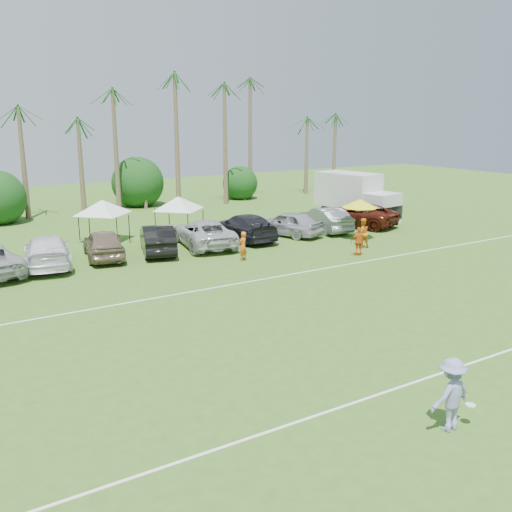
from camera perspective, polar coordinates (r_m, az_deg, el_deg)
ground at (r=16.90m, az=18.63°, el=-15.16°), size 120.00×120.00×0.00m
field_lines at (r=22.25m, az=2.62°, el=-7.14°), size 80.00×12.10×0.01m
palm_tree_4 at (r=47.75m, az=-22.89°, el=12.27°), size 2.40×2.40×8.90m
palm_tree_5 at (r=48.56m, az=-18.21°, el=13.70°), size 2.40×2.40×9.90m
palm_tree_6 at (r=49.69m, az=-13.66°, el=14.98°), size 2.40×2.40×10.90m
palm_tree_7 at (r=51.13m, az=-9.29°, el=16.10°), size 2.40×2.40×11.90m
palm_tree_8 at (r=53.22m, az=-4.07°, el=13.37°), size 2.40×2.40×8.90m
palm_tree_9 at (r=55.72m, az=0.61°, el=14.32°), size 2.40×2.40×9.90m
palm_tree_10 at (r=58.56m, az=4.90°, el=15.10°), size 2.40×2.40×10.90m
palm_tree_11 at (r=61.04m, az=8.06°, el=15.77°), size 2.40×2.40×11.90m
bush_tree_2 at (r=51.66m, az=-11.42°, el=6.79°), size 4.00×4.00×4.00m
bush_tree_3 at (r=55.89m, az=-1.71°, el=7.59°), size 4.00×4.00×4.00m
sideline_player_a at (r=32.00m, az=-1.33°, el=0.99°), size 0.71×0.60×1.66m
sideline_player_b at (r=35.70m, az=10.58°, el=2.27°), size 1.04×0.90×1.84m
sideline_player_c at (r=33.60m, az=10.26°, el=1.43°), size 1.07×0.73×1.69m
box_truck at (r=45.78m, az=10.00°, el=6.08°), size 3.63×7.17×3.53m
canopy_tent_left at (r=37.81m, az=-15.15°, el=5.43°), size 3.91×3.91×3.17m
canopy_tent_right at (r=38.89m, az=-7.80°, el=5.92°), size 3.82×3.82×3.10m
market_umbrella at (r=37.79m, az=10.36°, el=5.21°), size 2.40×2.40×2.68m
frisbee_player at (r=15.96m, az=18.91°, el=-12.97°), size 1.36×0.74×1.98m
parked_car_3 at (r=32.75m, az=-20.16°, el=0.46°), size 3.39×6.16×1.69m
parked_car_4 at (r=33.62m, az=-15.00°, el=1.18°), size 2.86×5.24×1.69m
parked_car_5 at (r=34.31m, az=-9.83°, el=1.71°), size 3.18×5.43×1.69m
parked_car_6 at (r=35.64m, az=-5.21°, el=2.31°), size 3.82×6.48×1.69m
parked_car_7 at (r=37.41m, az=-1.15°, el=2.92°), size 2.54×5.90×1.69m
parked_car_8 at (r=38.72m, az=3.18°, el=3.28°), size 3.58×5.35×1.69m
parked_car_9 at (r=40.51m, az=6.90°, el=3.68°), size 2.52×5.34×1.69m
parked_car_10 at (r=42.69m, az=10.01°, el=4.09°), size 4.68×6.67×1.69m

